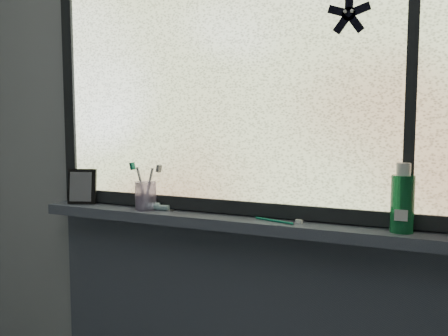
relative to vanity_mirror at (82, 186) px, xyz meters
name	(u,v)px	position (x,y,z in m)	size (l,w,h in m)	color
wall_back	(239,153)	(0.69, 0.07, 0.16)	(3.00, 0.01, 2.50)	#9EA3A8
windowsill	(231,223)	(0.69, 0.00, -0.09)	(1.62, 0.14, 0.04)	#474E5F
window_pane	(237,77)	(0.69, 0.05, 0.44)	(1.50, 0.01, 1.00)	silver
frame_bottom	(236,207)	(0.69, 0.05, -0.04)	(1.60, 0.03, 0.05)	black
frame_left	(70,83)	(-0.09, 0.05, 0.44)	(0.05, 0.03, 1.10)	black
frame_mullion	(412,71)	(1.29, 0.05, 0.44)	(0.04, 0.03, 1.00)	black
starfish_sticker	(349,14)	(1.09, 0.04, 0.63)	(0.15, 0.02, 0.15)	black
vanity_mirror	(82,186)	(0.00, 0.00, 0.00)	(0.12, 0.06, 0.15)	black
toothpaste_tube	(157,206)	(0.36, 0.01, -0.06)	(0.16, 0.03, 0.03)	silver
toothbrush_cup	(146,196)	(0.32, 0.00, -0.02)	(0.08, 0.08, 0.11)	#BEABE2
toothbrush_lying	(274,220)	(0.86, -0.01, -0.07)	(0.19, 0.02, 0.01)	#0C6D52
mouthwash_bottle	(403,198)	(1.28, 0.00, 0.04)	(0.07, 0.07, 0.18)	#1C954D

